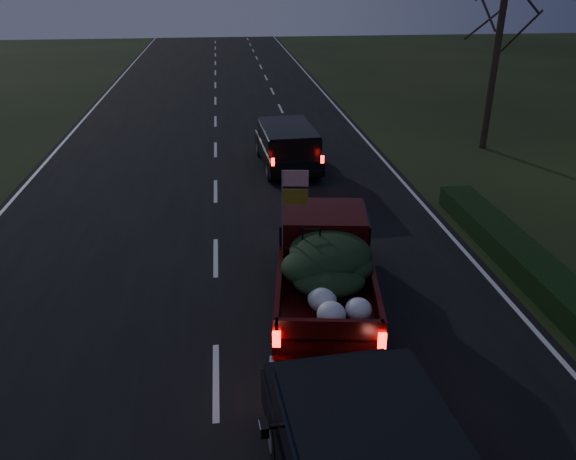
{
  "coord_description": "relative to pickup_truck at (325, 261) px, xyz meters",
  "views": [
    {
      "loc": [
        0.36,
        -8.42,
        6.98
      ],
      "look_at": [
        1.8,
        3.75,
        1.3
      ],
      "focal_mm": 35.0,
      "sensor_mm": 36.0,
      "label": 1
    }
  ],
  "objects": [
    {
      "name": "ground",
      "position": [
        -2.48,
        -2.5,
        -1.07
      ],
      "size": [
        120.0,
        120.0,
        0.0
      ],
      "primitive_type": "plane",
      "color": "black",
      "rests_on": "ground"
    },
    {
      "name": "road_asphalt",
      "position": [
        -2.48,
        -2.5,
        -1.06
      ],
      "size": [
        14.0,
        120.0,
        0.02
      ],
      "primitive_type": "cube",
      "color": "black",
      "rests_on": "ground"
    },
    {
      "name": "hedge_row",
      "position": [
        5.32,
        0.5,
        -0.77
      ],
      "size": [
        1.0,
        10.0,
        0.6
      ],
      "primitive_type": "cube",
      "color": "black",
      "rests_on": "ground"
    },
    {
      "name": "bare_tree_far",
      "position": [
        9.02,
        11.5,
        4.16
      ],
      "size": [
        3.6,
        3.6,
        7.0
      ],
      "color": "black",
      "rests_on": "ground"
    },
    {
      "name": "pickup_truck",
      "position": [
        0.0,
        0.0,
        0.0
      ],
      "size": [
        2.84,
        5.68,
        2.85
      ],
      "rotation": [
        0.0,
        0.0,
        -0.15
      ],
      "color": "#390707",
      "rests_on": "ground"
    },
    {
      "name": "lead_suv",
      "position": [
        0.3,
        9.8,
        -0.05
      ],
      "size": [
        2.18,
        4.77,
        1.34
      ],
      "rotation": [
        0.0,
        0.0,
        0.05
      ],
      "color": "black",
      "rests_on": "ground"
    }
  ]
}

